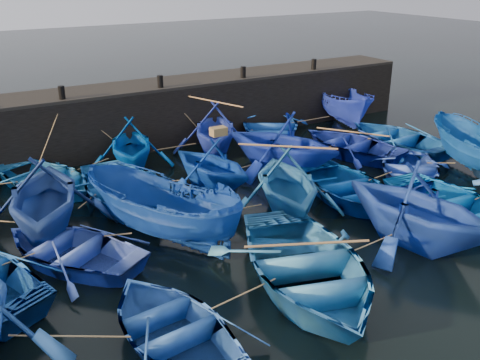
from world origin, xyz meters
TOP-DOWN VIEW (x-y plane):
  - ground at (0.00, 0.00)m, footprint 120.00×120.00m
  - quay_wall at (0.00, 10.50)m, footprint 26.00×2.50m
  - quay_top at (0.00, 10.50)m, footprint 26.00×2.50m
  - bollard_1 at (-4.00, 9.60)m, footprint 0.24×0.24m
  - bollard_2 at (0.00, 9.60)m, footprint 0.24×0.24m
  - bollard_3 at (4.00, 9.60)m, footprint 0.24×0.24m
  - bollard_4 at (8.00, 9.60)m, footprint 0.24×0.24m
  - boat_1 at (-5.42, 7.23)m, footprint 4.75×5.47m
  - boat_2 at (-2.05, 7.94)m, footprint 4.28×4.61m
  - boat_3 at (1.59, 7.88)m, footprint 5.07×5.29m
  - boat_4 at (4.62, 8.33)m, footprint 6.10×6.57m
  - boat_5 at (8.97, 8.32)m, footprint 3.46×5.33m
  - boat_7 at (-6.05, 4.07)m, footprint 5.17×5.60m
  - boat_8 at (-3.49, 4.83)m, footprint 3.67×5.11m
  - boat_9 at (-0.39, 4.47)m, footprint 3.92×4.29m
  - boat_10 at (2.70, 4.62)m, footprint 5.55×5.82m
  - boat_11 at (6.30, 4.75)m, footprint 4.18×5.17m
  - boat_12 at (8.48, 4.34)m, footprint 3.87×5.16m
  - boat_14 at (-5.93, 1.94)m, footprint 4.89×5.25m
  - boat_15 at (-3.43, 1.72)m, footprint 4.17×5.34m
  - boat_16 at (0.63, 1.47)m, footprint 4.99×5.31m
  - boat_17 at (3.03, 1.25)m, footprint 3.92×5.07m
  - boat_18 at (6.08, 1.41)m, footprint 5.31×5.31m
  - boat_19 at (8.76, 0.87)m, footprint 3.18×5.06m
  - boat_21 at (-4.98, -2.44)m, footprint 3.37×4.44m
  - boat_22 at (-1.37, -2.18)m, footprint 5.58×6.69m
  - boat_23 at (2.59, -1.99)m, footprint 4.69×5.21m
  - boat_24 at (4.74, -1.64)m, footprint 3.98×5.31m
  - wooden_crate at (-0.09, 4.47)m, footprint 0.54×0.36m
  - mooring_ropes at (-0.29, 4.98)m, footprint 18.17×12.01m
  - loose_oars at (1.79, 2.98)m, footprint 9.92×12.14m

SIDE VIEW (x-z plane):
  - ground at x=0.00m, z-range 0.00..0.00m
  - boat_21 at x=-4.98m, z-range 0.00..0.87m
  - boat_14 at x=-5.93m, z-range 0.00..0.89m
  - boat_18 at x=6.08m, z-range 0.00..0.91m
  - boat_11 at x=6.30m, z-range 0.00..0.95m
  - boat_1 at x=-5.42m, z-range 0.00..0.95m
  - boat_17 at x=3.03m, z-range 0.00..0.97m
  - boat_12 at x=8.48m, z-range 0.00..1.02m
  - boat_24 at x=4.74m, z-range 0.00..1.05m
  - boat_8 at x=-3.49m, z-range 0.00..1.05m
  - boat_4 at x=4.62m, z-range 0.00..1.11m
  - boat_22 at x=-1.37m, z-range 0.00..1.19m
  - mooring_ropes at x=-0.29m, z-range -0.17..1.93m
  - boat_19 at x=8.76m, z-range 0.00..1.83m
  - boat_9 at x=-0.39m, z-range 0.00..1.93m
  - boat_5 at x=8.97m, z-range 0.00..1.93m
  - boat_15 at x=-3.43m, z-range 0.00..1.96m
  - boat_2 at x=-2.05m, z-range 0.00..1.99m
  - boat_3 at x=1.59m, z-range 0.00..2.16m
  - boat_16 at x=0.63m, z-range 0.00..2.23m
  - boat_10 at x=2.70m, z-range 0.00..2.39m
  - boat_23 at x=2.59m, z-range 0.00..2.41m
  - boat_7 at x=-6.05m, z-range 0.00..2.45m
  - quay_wall at x=0.00m, z-range 0.00..2.50m
  - loose_oars at x=1.79m, z-range 0.99..2.33m
  - wooden_crate at x=-0.09m, z-range 1.93..2.21m
  - quay_top at x=0.00m, z-range 2.50..2.62m
  - bollard_1 at x=-4.00m, z-range 2.62..3.12m
  - bollard_2 at x=0.00m, z-range 2.62..3.12m
  - bollard_3 at x=4.00m, z-range 2.62..3.12m
  - bollard_4 at x=8.00m, z-range 2.62..3.12m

